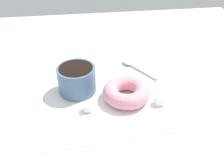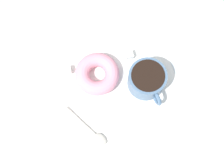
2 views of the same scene
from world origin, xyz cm
name	(u,v)px [view 2 (image 2 of 2)]	position (x,y,z in cm)	size (l,w,h in cm)	color
ground_plane	(109,84)	(0.00, 0.00, -1.00)	(120.00, 120.00, 2.00)	#B2BCC6
napkin	(112,86)	(-0.55, 1.21, 0.15)	(33.83, 33.83, 0.30)	white
coffee_cup	(147,80)	(-9.23, 2.80, 3.77)	(9.48, 12.09, 6.66)	slate
donut	(97,74)	(2.44, -2.40, 2.16)	(11.51, 11.51, 3.73)	pink
spoon	(94,134)	(6.88, 12.09, 0.70)	(8.58, 12.40, 0.90)	#B7B2A8
sugar_cube	(129,55)	(-7.15, -5.59, 1.24)	(1.87, 1.87, 1.87)	white
sugar_cube_extra	(67,70)	(9.73, -5.65, 1.28)	(1.95, 1.95, 1.95)	white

